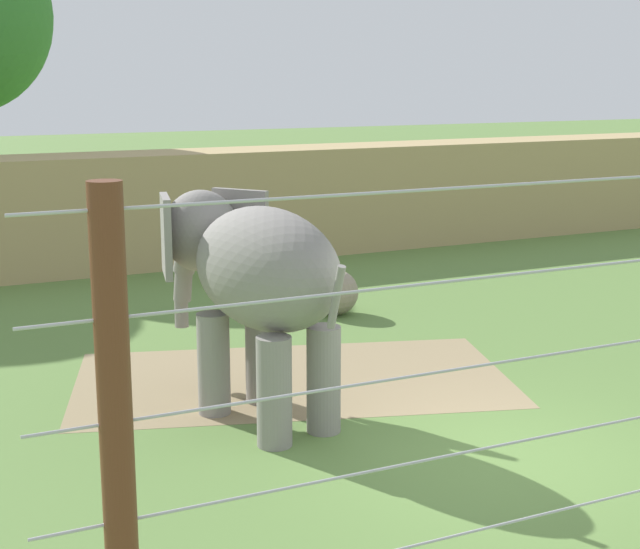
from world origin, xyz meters
The scene contains 6 objects.
ground_plane centered at (0.00, 0.00, 0.00)m, with size 120.00×120.00×0.00m, color #5B7F3D.
dirt_patch centered at (-0.96, 3.53, 0.00)m, with size 6.12×3.34×0.01m, color #937F5B.
embankment_wall centered at (0.00, 12.45, 1.27)m, with size 36.00×1.80×2.54m, color tan.
elephant centered at (-1.98, 2.41, 1.84)m, with size 1.90×3.69×2.77m.
enrichment_ball centered at (1.22, 6.57, 0.41)m, with size 0.82×0.82×0.82m, color gray.
water_tub centered at (0.65, 9.80, 0.18)m, with size 1.10×1.10×0.35m.
Camera 1 is at (-6.11, -8.27, 4.29)m, focal length 52.98 mm.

